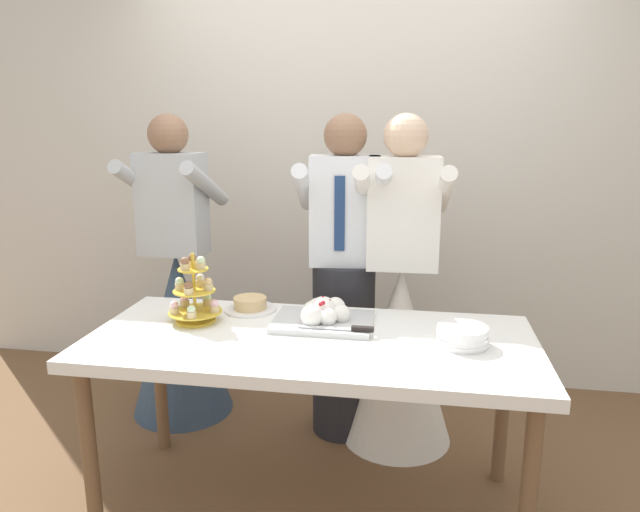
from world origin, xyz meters
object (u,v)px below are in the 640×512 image
(cupcake_stand, at_px, (194,296))
(plate_stack, at_px, (463,336))
(round_cake, at_px, (250,305))
(person_groom, at_px, (344,296))
(person_guest, at_px, (179,313))
(person_bride, at_px, (399,332))
(main_cake_tray, at_px, (323,315))
(dessert_table, at_px, (311,354))

(cupcake_stand, relative_size, plate_stack, 1.51)
(round_cake, height_order, person_groom, person_groom)
(cupcake_stand, bearing_deg, round_cake, 44.35)
(person_guest, bearing_deg, round_cake, -38.92)
(round_cake, bearing_deg, person_bride, 26.49)
(plate_stack, bearing_deg, person_bride, 112.74)
(main_cake_tray, bearing_deg, person_guest, 147.75)
(plate_stack, distance_m, person_guest, 1.65)
(cupcake_stand, bearing_deg, main_cake_tray, 5.73)
(dessert_table, xyz_separation_m, round_cake, (-0.33, 0.28, 0.10))
(dessert_table, height_order, person_guest, person_guest)
(dessert_table, bearing_deg, cupcake_stand, 169.89)
(main_cake_tray, bearing_deg, cupcake_stand, -174.27)
(round_cake, height_order, person_bride, person_bride)
(cupcake_stand, height_order, person_guest, person_guest)
(round_cake, relative_size, person_groom, 0.14)
(main_cake_tray, bearing_deg, dessert_table, -100.40)
(dessert_table, bearing_deg, person_guest, 140.64)
(cupcake_stand, xyz_separation_m, round_cake, (0.19, 0.19, -0.09))
(dessert_table, height_order, plate_stack, plate_stack)
(person_bride, distance_m, person_guest, 1.22)
(plate_stack, relative_size, person_groom, 0.12)
(person_bride, bearing_deg, dessert_table, -119.03)
(person_groom, bearing_deg, person_guest, 175.92)
(round_cake, xyz_separation_m, person_bride, (0.68, 0.34, -0.22))
(round_cake, relative_size, person_bride, 0.14)
(round_cake, height_order, person_guest, person_guest)
(cupcake_stand, height_order, main_cake_tray, cupcake_stand)
(person_groom, distance_m, person_guest, 0.95)
(person_groom, bearing_deg, main_cake_tray, -92.88)
(main_cake_tray, relative_size, person_bride, 0.26)
(person_bride, height_order, person_guest, same)
(main_cake_tray, relative_size, plate_stack, 2.16)
(main_cake_tray, height_order, person_groom, person_groom)
(dessert_table, distance_m, person_bride, 0.71)
(round_cake, xyz_separation_m, person_guest, (-0.54, 0.44, -0.22))
(person_groom, bearing_deg, round_cake, -135.92)
(plate_stack, distance_m, round_cake, 0.97)
(plate_stack, height_order, round_cake, plate_stack)
(plate_stack, bearing_deg, round_cake, 163.71)
(person_guest, bearing_deg, person_groom, -4.08)
(person_groom, xyz_separation_m, person_guest, (-0.93, 0.07, -0.16))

